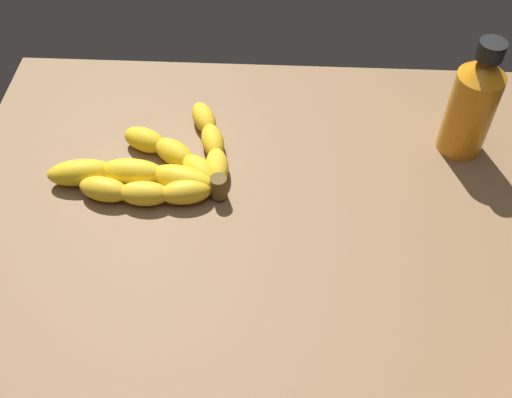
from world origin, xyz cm
name	(u,v)px	position (x,y,z in cm)	size (l,w,h in cm)	color
ground_plane	(260,239)	(0.00, 0.00, -2.09)	(74.39, 61.53, 4.19)	brown
banana_bunch	(160,167)	(-12.63, 7.59, 1.54)	(22.58, 18.53, 3.30)	yellow
honey_bottle	(473,103)	(25.27, 14.77, 7.33)	(5.76, 5.76, 16.07)	orange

